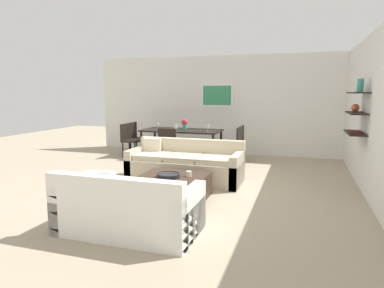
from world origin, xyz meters
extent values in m
plane|color=tan|center=(0.00, 0.00, 0.00)|extent=(18.00, 18.00, 0.00)
cube|color=silver|center=(0.30, 3.53, 1.35)|extent=(8.40, 0.06, 2.70)
cube|color=white|center=(-0.31, 3.48, 1.62)|extent=(0.93, 0.02, 0.66)
cube|color=#338C59|center=(-0.31, 3.47, 1.62)|extent=(0.79, 0.01, 0.53)
cube|color=silver|center=(3.03, 0.60, 1.35)|extent=(0.06, 8.20, 2.70)
cube|color=black|center=(2.86, 0.76, 1.70)|extent=(0.28, 0.90, 0.02)
cube|color=black|center=(2.86, 0.76, 1.35)|extent=(0.28, 0.90, 0.02)
cube|color=black|center=(2.86, 0.76, 1.00)|extent=(0.28, 0.90, 0.02)
cylinder|color=teal|center=(2.86, 0.56, 1.82)|extent=(0.10, 0.10, 0.22)
sphere|color=#D85933|center=(2.86, 0.94, 1.43)|extent=(0.14, 0.14, 0.14)
cylinder|color=silver|center=(2.86, 0.81, 1.77)|extent=(0.07, 0.07, 0.12)
cube|color=#4C1E19|center=(2.86, 0.61, 1.03)|extent=(0.20, 0.28, 0.03)
cube|color=beige|center=(-0.15, 0.30, 0.21)|extent=(2.18, 0.90, 0.42)
cube|color=beige|center=(-0.15, 0.67, 0.60)|extent=(2.18, 0.16, 0.36)
cube|color=beige|center=(-1.16, 0.30, 0.30)|extent=(0.14, 0.90, 0.60)
cube|color=beige|center=(0.87, 0.30, 0.30)|extent=(0.14, 0.90, 0.60)
cube|color=beige|center=(-0.78, 0.26, 0.47)|extent=(0.61, 0.70, 0.10)
cube|color=beige|center=(-0.15, 0.26, 0.47)|extent=(0.61, 0.70, 0.10)
cube|color=beige|center=(0.49, 0.26, 0.47)|extent=(0.61, 0.70, 0.10)
cube|color=beige|center=(-0.92, 0.49, 0.60)|extent=(0.37, 0.16, 0.36)
cube|color=white|center=(-0.01, -2.18, 0.21)|extent=(1.69, 0.90, 0.42)
cube|color=white|center=(-0.01, -2.55, 0.60)|extent=(1.69, 0.16, 0.36)
cube|color=white|center=(0.76, -2.18, 0.30)|extent=(0.14, 0.90, 0.60)
cube|color=white|center=(-0.79, -2.18, 0.30)|extent=(0.14, 0.90, 0.60)
cube|color=white|center=(0.34, -2.14, 0.47)|extent=(0.69, 0.70, 0.10)
cube|color=white|center=(-0.37, -2.14, 0.47)|extent=(0.69, 0.70, 0.10)
cube|color=white|center=(-0.29, -2.37, 0.60)|extent=(0.37, 0.16, 0.36)
cube|color=#38281E|center=(0.03, -0.84, 0.19)|extent=(1.07, 0.99, 0.38)
cylinder|color=black|center=(-0.01, -0.92, 0.41)|extent=(0.37, 0.37, 0.05)
torus|color=black|center=(-0.01, -0.92, 0.43)|extent=(0.37, 0.37, 0.02)
cylinder|color=silver|center=(0.28, -0.77, 0.42)|extent=(0.09, 0.09, 0.09)
cube|color=black|center=(-0.98, 2.43, 0.73)|extent=(2.01, 0.96, 0.04)
cylinder|color=black|center=(-1.93, 2.01, 0.35)|extent=(0.06, 0.06, 0.71)
cylinder|color=black|center=(-0.03, 2.01, 0.35)|extent=(0.06, 0.06, 0.71)
cylinder|color=black|center=(-1.93, 2.85, 0.35)|extent=(0.06, 0.06, 0.71)
cylinder|color=black|center=(-0.03, 2.85, 0.35)|extent=(0.06, 0.06, 0.71)
cube|color=black|center=(0.35, 2.22, 0.43)|extent=(0.44, 0.44, 0.04)
cube|color=black|center=(0.55, 2.22, 0.67)|extent=(0.04, 0.44, 0.43)
cylinder|color=black|center=(0.17, 2.40, 0.21)|extent=(0.04, 0.04, 0.41)
cylinder|color=black|center=(0.17, 2.04, 0.21)|extent=(0.04, 0.04, 0.41)
cylinder|color=black|center=(0.53, 2.40, 0.21)|extent=(0.04, 0.04, 0.41)
cylinder|color=black|center=(0.53, 2.04, 0.21)|extent=(0.04, 0.04, 0.41)
cube|color=black|center=(0.35, 2.65, 0.43)|extent=(0.44, 0.44, 0.04)
cube|color=black|center=(0.55, 2.65, 0.67)|extent=(0.04, 0.44, 0.43)
cylinder|color=black|center=(0.17, 2.83, 0.21)|extent=(0.04, 0.04, 0.41)
cylinder|color=black|center=(0.17, 2.47, 0.21)|extent=(0.04, 0.04, 0.41)
cylinder|color=black|center=(0.53, 2.83, 0.21)|extent=(0.04, 0.04, 0.41)
cylinder|color=black|center=(0.53, 2.47, 0.21)|extent=(0.04, 0.04, 0.41)
cube|color=black|center=(-0.98, 1.63, 0.43)|extent=(0.44, 0.44, 0.04)
cube|color=black|center=(-0.98, 1.43, 0.67)|extent=(0.44, 0.04, 0.43)
cylinder|color=black|center=(-0.80, 1.81, 0.21)|extent=(0.04, 0.04, 0.41)
cylinder|color=black|center=(-1.16, 1.81, 0.21)|extent=(0.04, 0.04, 0.41)
cylinder|color=black|center=(-0.80, 1.45, 0.21)|extent=(0.04, 0.04, 0.41)
cylinder|color=black|center=(-1.16, 1.45, 0.21)|extent=(0.04, 0.04, 0.41)
cube|color=black|center=(-2.31, 2.65, 0.43)|extent=(0.44, 0.44, 0.04)
cube|color=black|center=(-2.51, 2.65, 0.67)|extent=(0.04, 0.44, 0.43)
cylinder|color=black|center=(-2.13, 2.47, 0.21)|extent=(0.04, 0.04, 0.41)
cylinder|color=black|center=(-2.13, 2.83, 0.21)|extent=(0.04, 0.04, 0.41)
cylinder|color=black|center=(-2.49, 2.47, 0.21)|extent=(0.04, 0.04, 0.41)
cylinder|color=black|center=(-2.49, 2.83, 0.21)|extent=(0.04, 0.04, 0.41)
cube|color=black|center=(-2.31, 2.22, 0.43)|extent=(0.44, 0.44, 0.04)
cube|color=black|center=(-2.51, 2.22, 0.67)|extent=(0.04, 0.44, 0.43)
cylinder|color=black|center=(-2.13, 2.04, 0.21)|extent=(0.04, 0.04, 0.41)
cylinder|color=black|center=(-2.13, 2.40, 0.21)|extent=(0.04, 0.04, 0.41)
cylinder|color=black|center=(-2.49, 2.04, 0.21)|extent=(0.04, 0.04, 0.41)
cylinder|color=black|center=(-2.49, 2.40, 0.21)|extent=(0.04, 0.04, 0.41)
cylinder|color=silver|center=(-0.25, 2.31, 0.75)|extent=(0.06, 0.06, 0.01)
cylinder|color=silver|center=(-0.25, 2.31, 0.80)|extent=(0.01, 0.01, 0.09)
cylinder|color=silver|center=(-0.25, 2.31, 0.89)|extent=(0.07, 0.07, 0.09)
cylinder|color=silver|center=(-1.71, 2.55, 0.75)|extent=(0.06, 0.06, 0.01)
cylinder|color=silver|center=(-1.71, 2.55, 0.79)|extent=(0.01, 0.01, 0.07)
cylinder|color=silver|center=(-1.71, 2.55, 0.87)|extent=(0.06, 0.06, 0.08)
cylinder|color=silver|center=(-0.98, 2.01, 0.75)|extent=(0.06, 0.06, 0.01)
cylinder|color=silver|center=(-0.98, 2.01, 0.79)|extent=(0.01, 0.01, 0.07)
cylinder|color=silver|center=(-0.98, 2.01, 0.88)|extent=(0.07, 0.07, 0.10)
cylinder|color=teal|center=(-0.90, 2.44, 0.82)|extent=(0.10, 0.10, 0.15)
sphere|color=red|center=(-0.90, 2.44, 0.96)|extent=(0.16, 0.16, 0.16)
camera|label=1|loc=(1.95, -5.75, 1.71)|focal=31.70mm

